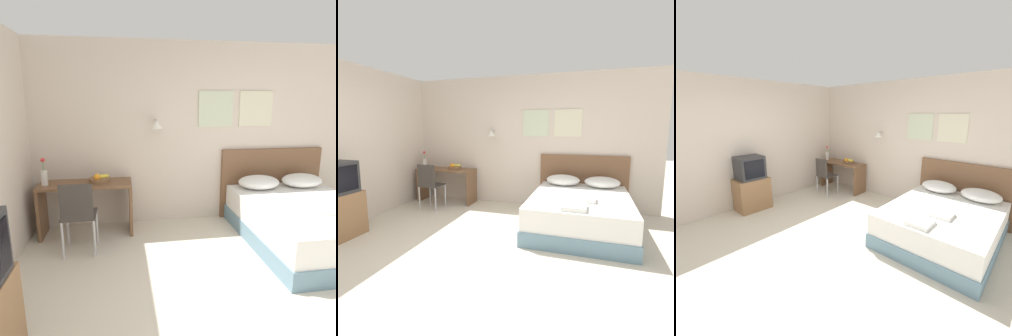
{
  "view_description": "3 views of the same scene",
  "coord_description": "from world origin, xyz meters",
  "views": [
    {
      "loc": [
        -1.05,
        -1.79,
        1.84
      ],
      "look_at": [
        -0.53,
        1.5,
        1.07
      ],
      "focal_mm": 32.0,
      "sensor_mm": 36.0,
      "label": 1
    },
    {
      "loc": [
        1.42,
        -2.69,
        1.61
      ],
      "look_at": [
        0.01,
        1.67,
        0.9
      ],
      "focal_mm": 28.0,
      "sensor_mm": 36.0,
      "label": 2
    },
    {
      "loc": [
        2.34,
        -1.91,
        1.99
      ],
      "look_at": [
        -0.6,
        1.3,
        0.9
      ],
      "focal_mm": 24.0,
      "sensor_mm": 36.0,
      "label": 3
    }
  ],
  "objects": [
    {
      "name": "fruit_bowl",
      "position": [
        -1.36,
        2.28,
        0.77
      ],
      "size": [
        0.29,
        0.29,
        0.13
      ],
      "color": "brown",
      "rests_on": "desk"
    },
    {
      "name": "wall_back",
      "position": [
        0.01,
        2.59,
        1.33
      ],
      "size": [
        5.41,
        0.31,
        2.65
      ],
      "color": "beige",
      "rests_on": "ground_plane"
    },
    {
      "name": "flower_vase",
      "position": [
        -2.07,
        2.22,
        0.85
      ],
      "size": [
        0.09,
        0.09,
        0.37
      ],
      "color": "silver",
      "rests_on": "desk"
    },
    {
      "name": "desk",
      "position": [
        -1.55,
        2.25,
        0.51
      ],
      "size": [
        1.24,
        0.48,
        0.73
      ],
      "color": "brown",
      "rests_on": "ground_plane"
    },
    {
      "name": "headboard",
      "position": [
        1.3,
        2.54,
        0.54
      ],
      "size": [
        1.65,
        0.06,
        1.08
      ],
      "color": "brown",
      "rests_on": "ground_plane"
    },
    {
      "name": "folded_towel_near_foot",
      "position": [
        1.35,
        1.23,
        0.57
      ],
      "size": [
        0.35,
        0.28,
        0.06
      ],
      "color": "white",
      "rests_on": "bed"
    },
    {
      "name": "bed",
      "position": [
        1.3,
        1.52,
        0.27
      ],
      "size": [
        1.53,
        1.96,
        0.54
      ],
      "color": "#66899E",
      "rests_on": "ground_plane"
    },
    {
      "name": "pillow_right",
      "position": [
        1.64,
        2.23,
        0.64
      ],
      "size": [
        0.61,
        0.44,
        0.2
      ],
      "color": "white",
      "rests_on": "bed"
    },
    {
      "name": "desk_chair",
      "position": [
        -1.58,
        1.66,
        0.54
      ],
      "size": [
        0.4,
        0.4,
        0.9
      ],
      "color": "#3D3833",
      "rests_on": "ground_plane"
    },
    {
      "name": "pillow_left",
      "position": [
        0.95,
        2.23,
        0.64
      ],
      "size": [
        0.61,
        0.44,
        0.2
      ],
      "color": "white",
      "rests_on": "bed"
    }
  ]
}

